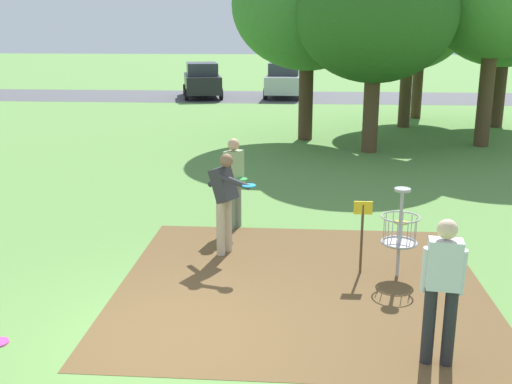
# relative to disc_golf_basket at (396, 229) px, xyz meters

# --- Properties ---
(ground_plane) EXTENTS (160.00, 160.00, 0.00)m
(ground_plane) POSITION_rel_disc_golf_basket_xyz_m (-2.95, -2.15, -0.75)
(ground_plane) COLOR #5B8942
(dirt_tee_pad) EXTENTS (5.32, 5.13, 0.01)m
(dirt_tee_pad) POSITION_rel_disc_golf_basket_xyz_m (-1.40, -0.45, -0.75)
(dirt_tee_pad) COLOR brown
(dirt_tee_pad) RESTS_ON ground
(disc_golf_basket) EXTENTS (0.98, 0.58, 1.39)m
(disc_golf_basket) POSITION_rel_disc_golf_basket_xyz_m (0.00, 0.00, 0.00)
(disc_golf_basket) COLOR #9E9EA3
(disc_golf_basket) RESTS_ON ground
(player_foreground_watching) EXTENTS (0.49, 0.42, 1.71)m
(player_foreground_watching) POSITION_rel_disc_golf_basket_xyz_m (0.13, -2.48, 0.21)
(player_foreground_watching) COLOR #232328
(player_foreground_watching) RESTS_ON ground
(player_throwing) EXTENTS (0.45, 0.49, 1.71)m
(player_throwing) POSITION_rel_disc_golf_basket_xyz_m (-2.67, 2.13, 0.21)
(player_throwing) COLOR slate
(player_throwing) RESTS_ON ground
(player_waiting_left) EXTENTS (0.89, 0.88, 1.71)m
(player_waiting_left) POSITION_rel_disc_golf_basket_xyz_m (-2.67, 0.77, 0.23)
(player_waiting_left) COLOR tan
(player_waiting_left) RESTS_ON ground
(frisbee_scattered_a) EXTENTS (0.25, 0.25, 0.02)m
(frisbee_scattered_a) POSITION_rel_disc_golf_basket_xyz_m (0.53, 2.63, -0.74)
(frisbee_scattered_a) COLOR gold
(frisbee_scattered_a) RESTS_ON ground
(tree_near_left) EXTENTS (3.45, 3.45, 5.94)m
(tree_near_left) POSITION_rel_disc_golf_basket_xyz_m (3.32, 16.92, 3.68)
(tree_near_left) COLOR #422D1E
(tree_near_left) RESTS_ON ground
(tree_near_right) EXTENTS (4.17, 4.17, 5.67)m
(tree_near_right) POSITION_rel_disc_golf_basket_xyz_m (2.45, 14.55, 3.12)
(tree_near_right) COLOR #4C3823
(tree_near_right) RESTS_ON ground
(tree_mid_left) EXTENTS (5.58, 5.58, 6.98)m
(tree_mid_left) POSITION_rel_disc_golf_basket_xyz_m (5.94, 14.81, 3.84)
(tree_mid_left) COLOR #422D1E
(tree_mid_left) RESTS_ON ground
(tree_mid_center) EXTENTS (4.89, 4.89, 6.45)m
(tree_mid_center) POSITION_rel_disc_golf_basket_xyz_m (-1.30, 11.59, 3.60)
(tree_mid_center) COLOR #422D1E
(tree_mid_center) RESTS_ON ground
(tree_far_left) EXTENTS (4.67, 4.67, 6.04)m
(tree_far_left) POSITION_rel_disc_golf_basket_xyz_m (0.64, 9.61, 3.29)
(tree_far_left) COLOR #4C3823
(tree_far_left) RESTS_ON ground
(parking_lot_strip) EXTENTS (36.00, 6.00, 0.01)m
(parking_lot_strip) POSITION_rel_disc_golf_basket_xyz_m (-2.95, 24.39, -0.75)
(parking_lot_strip) COLOR #4C4C51
(parking_lot_strip) RESTS_ON ground
(parked_car_leftmost) EXTENTS (2.67, 4.49, 1.84)m
(parked_car_leftmost) POSITION_rel_disc_golf_basket_xyz_m (-6.80, 23.91, 0.17)
(parked_car_leftmost) COLOR black
(parked_car_leftmost) RESTS_ON ground
(parked_car_center_left) EXTENTS (2.10, 4.27, 1.84)m
(parked_car_center_left) POSITION_rel_disc_golf_basket_xyz_m (-2.38, 24.33, 0.17)
(parked_car_center_left) COLOR #B2B7BC
(parked_car_center_left) RESTS_ON ground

